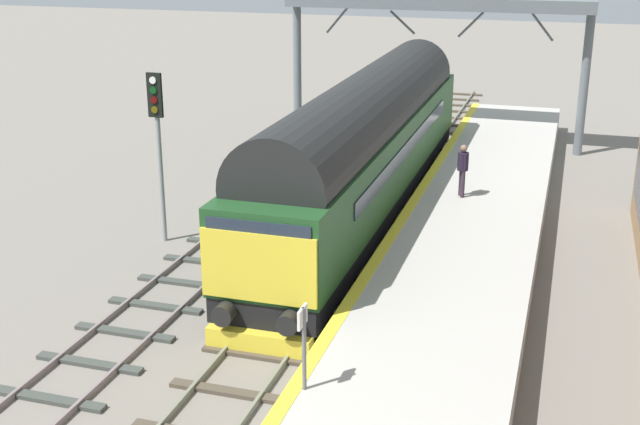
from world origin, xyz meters
name	(u,v)px	position (x,y,z in m)	size (l,w,h in m)	color
ground_plane	(291,312)	(0.00, 0.00, 0.00)	(140.00, 140.00, 0.00)	gray
track_main	(291,310)	(0.00, 0.00, 0.06)	(2.50, 60.00, 0.15)	slate
track_adjacent_west	(169,293)	(-3.31, 0.00, 0.06)	(2.50, 60.00, 0.15)	gray
station_platform	(438,312)	(3.60, 0.00, 0.50)	(4.00, 44.00, 1.01)	#B8B4AC
diesel_locomotive	(366,143)	(0.00, 7.33, 2.49)	(2.74, 19.31, 4.68)	black
signal_post_near	(158,134)	(-5.24, 3.53, 3.29)	(0.44, 0.22, 5.06)	gray
platform_number_sign	(303,335)	(1.93, -4.90, 2.09)	(0.10, 0.44, 1.61)	slate
waiting_passenger	(463,166)	(3.07, 7.39, 1.99)	(0.45, 0.47, 1.64)	#382A36
overhead_footbridge	(437,11)	(0.39, 17.59, 5.67)	(12.61, 2.00, 6.25)	slate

